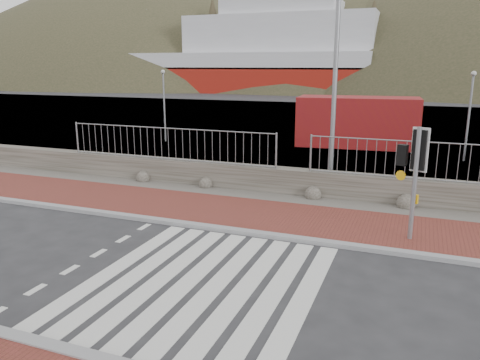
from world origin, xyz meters
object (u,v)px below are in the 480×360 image
at_px(traffic_signal_far, 415,160).
at_px(streetlight, 341,42).
at_px(shipping_container, 357,122).
at_px(ferry, 244,59).

height_order(traffic_signal_far, streetlight, streetlight).
distance_m(streetlight, shipping_container, 11.01).
bearing_deg(shipping_container, streetlight, -91.51).
relative_size(streetlight, shipping_container, 1.41).
relative_size(ferry, traffic_signal_far, 17.06).
bearing_deg(ferry, traffic_signal_far, -65.93).
xyz_separation_m(traffic_signal_far, shipping_container, (-3.19, 14.35, -0.78)).
bearing_deg(shipping_container, ferry, 112.40).
bearing_deg(shipping_container, traffic_signal_far, -82.17).
height_order(traffic_signal_far, shipping_container, traffic_signal_far).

